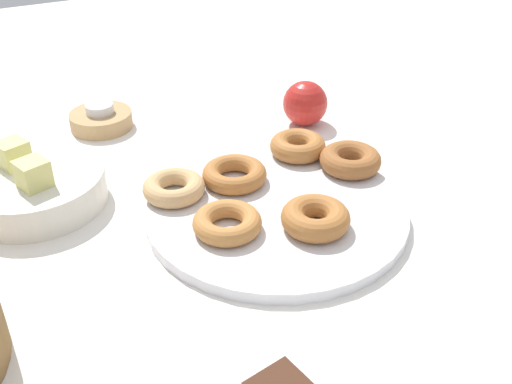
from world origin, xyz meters
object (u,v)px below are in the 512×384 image
at_px(donut_plate, 276,211).
at_px(donut_1, 315,218).
at_px(tealight, 99,108).
at_px(donut_4, 350,160).
at_px(donut_5, 227,223).
at_px(melon_chunk_left, 33,174).
at_px(fruit_bowl, 35,189).
at_px(melon_chunk_right, 13,154).
at_px(apple, 305,103).
at_px(candle_holder, 101,120).
at_px(donut_2, 234,174).
at_px(donut_0, 174,188).
at_px(donut_3, 298,146).

height_order(donut_plate, donut_1, donut_1).
bearing_deg(tealight, donut_4, -140.16).
relative_size(donut_5, tealight, 1.84).
bearing_deg(donut_4, donut_plate, 104.13).
xyz_separation_m(donut_5, melon_chunk_left, (0.16, 0.19, 0.04)).
distance_m(fruit_bowl, melon_chunk_right, 0.05).
bearing_deg(donut_1, tealight, 19.50).
bearing_deg(apple, melon_chunk_right, 90.98).
bearing_deg(candle_holder, donut_2, -158.68).
xyz_separation_m(donut_4, tealight, (0.33, 0.27, 0.00)).
relative_size(donut_0, donut_3, 1.00).
bearing_deg(melon_chunk_left, fruit_bowl, 0.00).
distance_m(candle_holder, apple, 0.34).
distance_m(donut_0, fruit_bowl, 0.19).
bearing_deg(tealight, donut_0, -175.00).
height_order(donut_2, candle_holder, donut_2).
bearing_deg(melon_chunk_left, donut_1, -125.60).
distance_m(fruit_bowl, apple, 0.45).
bearing_deg(donut_0, donut_plate, -127.81).
height_order(donut_4, donut_5, donut_4).
distance_m(donut_0, tealight, 0.28).
bearing_deg(candle_holder, melon_chunk_left, 147.58).
distance_m(donut_3, tealight, 0.34).
height_order(fruit_bowl, apple, apple).
xyz_separation_m(donut_plate, melon_chunk_left, (0.14, 0.27, 0.06)).
xyz_separation_m(donut_2, donut_3, (0.03, -0.12, 0.00)).
relative_size(donut_0, donut_2, 0.93).
bearing_deg(donut_5, donut_2, -30.19).
distance_m(donut_plate, melon_chunk_left, 0.31).
bearing_deg(apple, donut_0, 114.99).
xyz_separation_m(donut_1, candle_holder, (0.43, 0.15, -0.02)).
distance_m(melon_chunk_left, apple, 0.45).
relative_size(donut_3, donut_5, 0.98).
relative_size(candle_holder, apple, 1.37).
height_order(donut_2, apple, apple).
xyz_separation_m(donut_4, donut_5, (-0.06, 0.22, -0.00)).
xyz_separation_m(donut_4, melon_chunk_right, (0.17, 0.43, 0.03)).
bearing_deg(apple, donut_3, 144.04).
bearing_deg(donut_0, donut_4, -101.19).
distance_m(donut_2, apple, 0.24).
height_order(donut_3, apple, apple).
xyz_separation_m(candle_holder, tealight, (0.00, 0.00, 0.02)).
height_order(donut_plate, tealight, tealight).
height_order(donut_0, apple, apple).
bearing_deg(tealight, donut_5, -172.08).
distance_m(donut_plate, donut_3, 0.14).
distance_m(donut_4, donut_5, 0.23).
height_order(donut_4, apple, apple).
distance_m(candle_holder, melon_chunk_left, 0.26).
height_order(donut_3, melon_chunk_left, melon_chunk_left).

